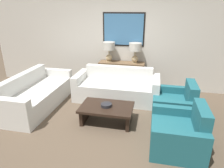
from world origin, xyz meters
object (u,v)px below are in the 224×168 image
(console_table, at_px, (121,76))
(coffee_table, at_px, (107,111))
(armchair_near_back_wall, at_px, (175,106))
(armchair_near_camera, at_px, (179,133))
(couch_by_side, at_px, (37,95))
(table_lamp_left, at_px, (109,48))
(couch_by_back_wall, at_px, (117,88))
(decorative_bowl, at_px, (106,105))
(table_lamp_right, at_px, (135,50))

(console_table, xyz_separation_m, coffee_table, (0.02, -1.91, -0.13))
(armchair_near_back_wall, relative_size, armchair_near_camera, 1.00)
(console_table, xyz_separation_m, armchair_near_back_wall, (1.41, -1.38, -0.13))
(console_table, relative_size, couch_by_side, 0.60)
(armchair_near_back_wall, bearing_deg, coffee_table, -159.38)
(table_lamp_left, distance_m, armchair_near_camera, 3.15)
(armchair_near_camera, bearing_deg, armchair_near_back_wall, 90.00)
(coffee_table, bearing_deg, couch_by_side, 168.68)
(table_lamp_left, bearing_deg, coffee_table, -78.47)
(couch_by_back_wall, relative_size, armchair_near_camera, 2.24)
(console_table, xyz_separation_m, couch_by_back_wall, (0.00, -0.72, -0.11))
(console_table, relative_size, decorative_bowl, 5.73)
(console_table, relative_size, table_lamp_left, 2.31)
(table_lamp_left, bearing_deg, armchair_near_back_wall, -37.72)
(table_lamp_left, height_order, couch_by_side, table_lamp_left)
(couch_by_side, distance_m, armchair_near_back_wall, 3.24)
(table_lamp_right, relative_size, decorative_bowl, 2.49)
(couch_by_side, distance_m, armchair_near_camera, 3.36)
(coffee_table, height_order, armchair_near_camera, armchair_near_camera)
(table_lamp_left, xyz_separation_m, armchair_near_camera, (1.79, -2.43, -0.92))
(couch_by_side, height_order, decorative_bowl, couch_by_side)
(table_lamp_right, distance_m, couch_by_back_wall, 1.21)
(decorative_bowl, xyz_separation_m, armchair_near_back_wall, (1.40, 0.53, -0.13))
(coffee_table, bearing_deg, armchair_near_back_wall, 20.62)
(couch_by_back_wall, height_order, armchair_near_camera, armchair_near_camera)
(console_table, distance_m, couch_by_back_wall, 0.72)
(coffee_table, relative_size, armchair_near_camera, 1.12)
(console_table, xyz_separation_m, table_lamp_right, (0.37, 0.00, 0.79))
(couch_by_back_wall, xyz_separation_m, armchair_near_back_wall, (1.41, -0.67, -0.01))
(table_lamp_left, height_order, coffee_table, table_lamp_left)
(couch_by_side, relative_size, armchair_near_camera, 2.24)
(table_lamp_right, height_order, armchair_near_camera, table_lamp_right)
(couch_by_side, bearing_deg, coffee_table, -11.32)
(table_lamp_right, bearing_deg, couch_by_back_wall, -117.47)
(console_table, bearing_deg, table_lamp_right, 0.00)
(table_lamp_right, xyz_separation_m, couch_by_back_wall, (-0.37, -0.72, -0.90))
(coffee_table, relative_size, armchair_near_back_wall, 1.12)
(table_lamp_left, relative_size, decorative_bowl, 2.49)
(couch_by_side, xyz_separation_m, coffee_table, (1.84, -0.37, -0.01))
(armchair_near_back_wall, bearing_deg, couch_by_back_wall, 154.77)
(coffee_table, distance_m, decorative_bowl, 0.13)
(table_lamp_left, relative_size, couch_by_back_wall, 0.26)
(table_lamp_left, distance_m, decorative_bowl, 2.11)
(console_table, distance_m, couch_by_side, 2.39)
(armchair_near_back_wall, bearing_deg, console_table, 135.67)
(couch_by_back_wall, bearing_deg, console_table, 90.00)
(decorative_bowl, bearing_deg, couch_by_side, 168.39)
(decorative_bowl, bearing_deg, coffee_table, 62.30)
(console_table, distance_m, armchair_near_camera, 2.82)
(armchair_near_back_wall, bearing_deg, table_lamp_left, 142.28)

